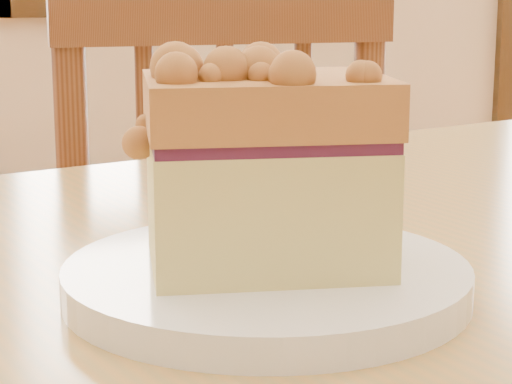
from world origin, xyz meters
TOP-DOWN VIEW (x-y plane):
  - cafe_chair_main at (-0.11, 0.68)m, footprint 0.44×0.44m
  - plate at (-0.17, -0.04)m, footprint 0.22×0.22m
  - cake_slice at (-0.17, -0.04)m, footprint 0.13×0.10m

SIDE VIEW (x-z plane):
  - cafe_chair_main at x=-0.11m, z-range 0.00..0.92m
  - plate at x=-0.17m, z-range 0.75..0.77m
  - cake_slice at x=-0.17m, z-range 0.76..0.88m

